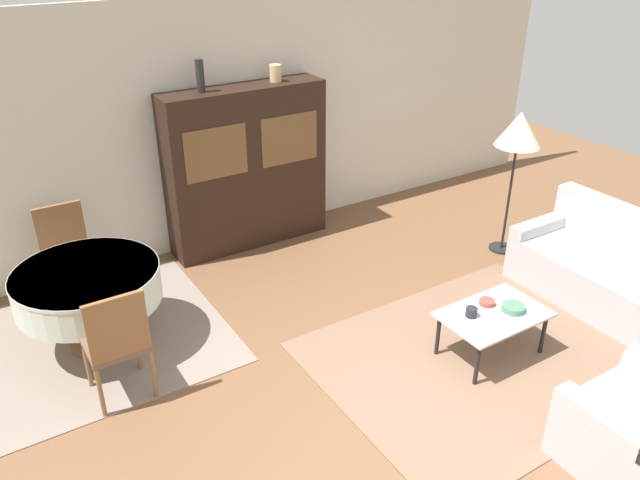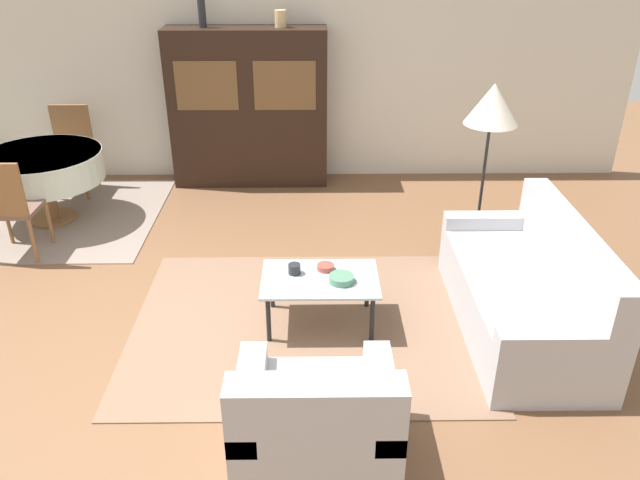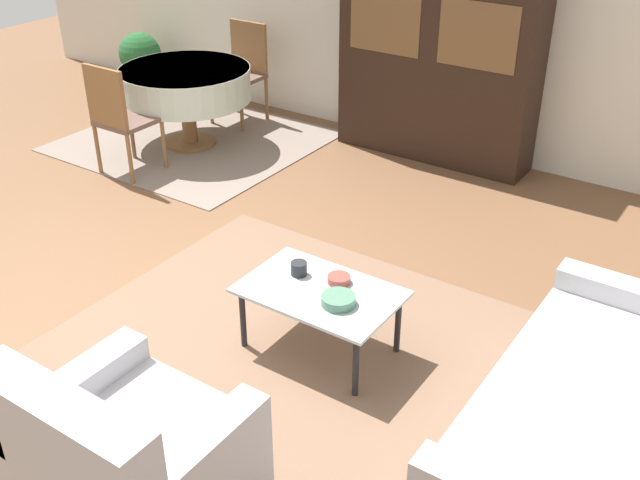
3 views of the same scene
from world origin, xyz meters
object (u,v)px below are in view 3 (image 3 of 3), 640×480
Objects in this scene: couch at (595,422)px; bowl_small at (339,279)px; armchair at (125,460)px; dining_chair_far at (243,67)px; potted_plant at (141,59)px; display_cabinet at (438,60)px; dining_table at (186,84)px; coffee_table at (320,297)px; cup at (299,268)px; bowl at (338,300)px; dining_chair_near at (119,114)px.

bowl_small is (-1.55, 0.20, 0.13)m from couch.
dining_chair_far is at bearing 123.38° from armchair.
potted_plant is (-5.95, 2.88, 0.07)m from couch.
armchair is 4.57m from display_cabinet.
coffee_table is at bearing -34.42° from dining_table.
potted_plant is (-1.53, 0.04, -0.17)m from dining_chair_far.
armchair is 1.35× the size of potted_plant.
cup reaches higher than coffee_table.
coffee_table is 5.19m from potted_plant.
dining_table is 1.78m from potted_plant.
bowl is (0.95, -3.07, -0.46)m from display_cabinet.
coffee_table is at bearing 87.57° from couch.
bowl is (-1.43, 0.01, 0.13)m from couch.
dining_chair_near and dining_chair_far have the same top height.
potted_plant is (-1.53, 0.88, -0.21)m from dining_table.
coffee_table is (-1.59, 0.07, 0.06)m from couch.
dining_chair_far is at bearing 137.42° from bowl_small.
coffee_table is 6.68× the size of bowl_small.
dining_table is at bearing -152.15° from display_cabinet.
dining_table is 0.83m from dining_chair_near.
dining_chair_near is at bearing -48.08° from potted_plant.
dining_table is at bearing 145.58° from coffee_table.
coffee_table is 3.43m from dining_table.
dining_chair_far is at bearing -173.16° from display_cabinet.
potted_plant is at bearing 146.62° from cup.
bowl_small is (2.87, -0.98, -0.12)m from dining_chair_near.
bowl is (2.99, -2.83, -0.11)m from dining_chair_far.
dining_chair_near reaches higher than cup.
couch is 14.04× the size of bowl_small.
dining_chair_far is at bearing 90.00° from dining_chair_near.
dining_chair_far reaches higher than dining_table.
display_cabinet is at bearing 107.26° from bowl.
dining_chair_near is 1.66m from dining_chair_far.
dining_chair_far is at bearing 90.00° from dining_table.
bowl is at bearing -21.29° from dining_chair_near.
bowl_small is (2.87, -2.64, -0.12)m from dining_chair_far.
cup is (2.63, -1.87, -0.14)m from dining_table.
bowl is (2.99, -1.16, -0.11)m from dining_chair_near.
couch reaches higher than dining_table.
armchair is at bearing -91.56° from coffee_table.
dining_chair_near is 10.18× the size of cup.
dining_chair_far is 10.18× the size of cup.
cup is at bearing -35.38° from dining_table.
dining_chair_near reaches higher than couch.
potted_plant reaches higher than bowl_small.
armchair is 6.79× the size of bowl_small.
dining_chair_near is at bearing 158.63° from coffee_table.
cup is 0.38m from bowl.
couch is 6.61m from potted_plant.
coffee_table is 3.96m from dining_chair_far.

